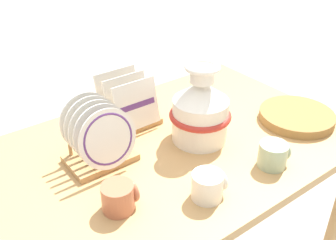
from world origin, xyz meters
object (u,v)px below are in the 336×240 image
(mug_sage_glaze, at_px, (274,154))
(fruit_bowl, at_px, (193,99))
(wicker_charger_stack, at_px, (297,116))
(mug_cream_glaze, at_px, (208,185))
(dish_rack_round_plates, at_px, (100,140))
(ceramic_vase, at_px, (200,110))
(mug_terracotta_glaze, at_px, (119,197))
(dish_rack_square_plates, at_px, (128,111))

(mug_sage_glaze, relative_size, fruit_bowl, 0.81)
(wicker_charger_stack, xyz_separation_m, mug_cream_glaze, (-0.58, -0.12, 0.02))
(dish_rack_round_plates, distance_m, mug_cream_glaze, 0.39)
(ceramic_vase, xyz_separation_m, dish_rack_round_plates, (-0.36, 0.09, -0.03))
(mug_sage_glaze, bearing_deg, mug_terracotta_glaze, 165.79)
(mug_sage_glaze, bearing_deg, dish_rack_round_plates, 141.28)
(mug_cream_glaze, bearing_deg, fruit_bowl, 54.60)
(mug_sage_glaze, bearing_deg, ceramic_vase, 108.92)
(mug_cream_glaze, distance_m, fruit_bowl, 0.56)
(mug_sage_glaze, bearing_deg, dish_rack_square_plates, 115.66)
(ceramic_vase, relative_size, mug_terracotta_glaze, 2.85)
(wicker_charger_stack, height_order, fruit_bowl, fruit_bowl)
(mug_terracotta_glaze, bearing_deg, mug_sage_glaze, -14.21)
(ceramic_vase, xyz_separation_m, wicker_charger_stack, (0.40, -0.13, -0.11))
(mug_terracotta_glaze, bearing_deg, dish_rack_square_plates, 55.01)
(dish_rack_round_plates, height_order, wicker_charger_stack, dish_rack_round_plates)
(wicker_charger_stack, distance_m, fruit_bowl, 0.42)
(dish_rack_round_plates, height_order, mug_sage_glaze, dish_rack_round_plates)
(dish_rack_square_plates, height_order, fruit_bowl, dish_rack_square_plates)
(wicker_charger_stack, xyz_separation_m, mug_sage_glaze, (-0.30, -0.13, 0.02))
(ceramic_vase, bearing_deg, dish_rack_round_plates, 165.61)
(fruit_bowl, bearing_deg, mug_sage_glaze, -95.93)
(wicker_charger_stack, height_order, mug_cream_glaze, mug_cream_glaze)
(dish_rack_round_plates, relative_size, mug_cream_glaze, 2.15)
(dish_rack_round_plates, xyz_separation_m, mug_terracotta_glaze, (-0.07, -0.23, -0.05))
(dish_rack_round_plates, height_order, mug_cream_glaze, dish_rack_round_plates)
(wicker_charger_stack, distance_m, mug_cream_glaze, 0.59)
(dish_rack_square_plates, relative_size, wicker_charger_stack, 0.76)
(ceramic_vase, relative_size, mug_cream_glaze, 2.85)
(mug_sage_glaze, height_order, fruit_bowl, same)
(wicker_charger_stack, relative_size, mug_sage_glaze, 2.82)
(dish_rack_square_plates, height_order, mug_cream_glaze, dish_rack_square_plates)
(dish_rack_square_plates, distance_m, mug_sage_glaze, 0.57)
(dish_rack_round_plates, height_order, fruit_bowl, dish_rack_round_plates)
(ceramic_vase, relative_size, dish_rack_square_plates, 1.33)
(mug_cream_glaze, xyz_separation_m, fruit_bowl, (0.33, 0.46, -0.01))
(mug_cream_glaze, distance_m, mug_terracotta_glaze, 0.26)
(mug_cream_glaze, xyz_separation_m, mug_terracotta_glaze, (-0.24, 0.12, 0.00))
(ceramic_vase, xyz_separation_m, mug_sage_glaze, (0.09, -0.27, -0.08))
(dish_rack_round_plates, xyz_separation_m, dish_rack_square_plates, (0.20, 0.15, -0.03))
(ceramic_vase, distance_m, mug_sage_glaze, 0.29)
(dish_rack_square_plates, bearing_deg, mug_terracotta_glaze, -124.99)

